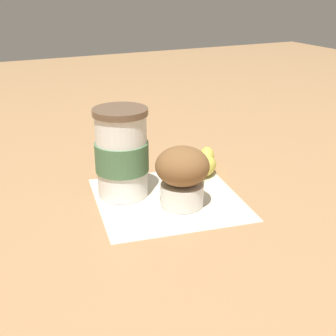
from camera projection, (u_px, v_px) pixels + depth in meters
ground_plane at (168, 199)px, 0.76m from camera, size 3.00×3.00×0.00m
paper_napkin at (168, 199)px, 0.76m from camera, size 0.26×0.26×0.00m
coffee_cup at (122, 153)px, 0.75m from camera, size 0.09×0.09×0.15m
muffin at (182, 174)px, 0.72m from camera, size 0.08×0.08×0.10m
banana at (202, 166)px, 0.84m from camera, size 0.12×0.11×0.04m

